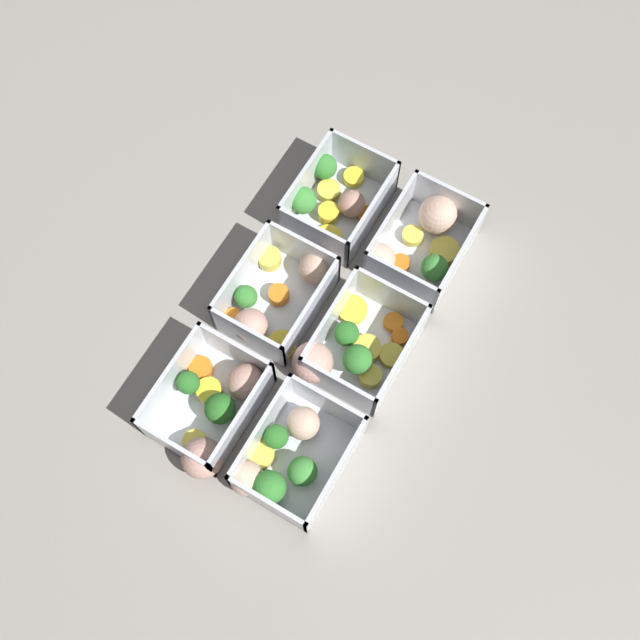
# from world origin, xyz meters

# --- Properties ---
(ground_plane) EXTENTS (4.00, 4.00, 0.00)m
(ground_plane) POSITION_xyz_m (0.00, 0.00, 0.00)
(ground_plane) COLOR gray
(container_near_left) EXTENTS (0.15, 0.12, 0.07)m
(container_near_left) POSITION_xyz_m (-0.17, -0.05, 0.03)
(container_near_left) COLOR silver
(container_near_left) RESTS_ON ground_plane
(container_near_center) EXTENTS (0.16, 0.14, 0.07)m
(container_near_center) POSITION_xyz_m (-0.01, -0.05, 0.03)
(container_near_center) COLOR silver
(container_near_center) RESTS_ON ground_plane
(container_near_right) EXTENTS (0.16, 0.12, 0.07)m
(container_near_right) POSITION_xyz_m (0.16, -0.06, 0.03)
(container_near_right) COLOR silver
(container_near_right) RESTS_ON ground_plane
(container_far_left) EXTENTS (0.17, 0.12, 0.07)m
(container_far_left) POSITION_xyz_m (-0.16, 0.05, 0.03)
(container_far_left) COLOR silver
(container_far_left) RESTS_ON ground_plane
(container_far_center) EXTENTS (0.16, 0.12, 0.07)m
(container_far_center) POSITION_xyz_m (-0.00, 0.06, 0.02)
(container_far_center) COLOR silver
(container_far_center) RESTS_ON ground_plane
(container_far_right) EXTENTS (0.15, 0.12, 0.07)m
(container_far_right) POSITION_xyz_m (0.16, 0.07, 0.02)
(container_far_right) COLOR silver
(container_far_right) RESTS_ON ground_plane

